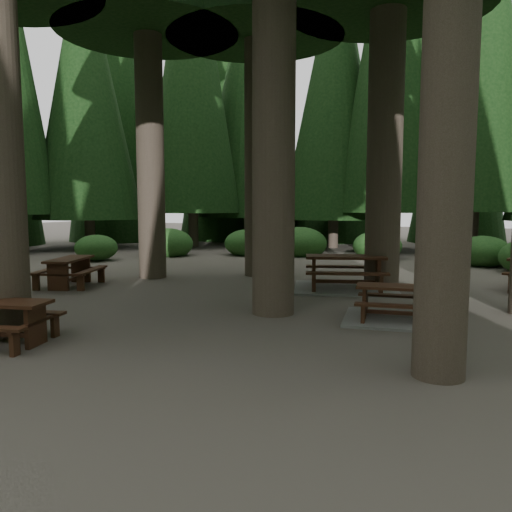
% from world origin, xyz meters
% --- Properties ---
extents(ground, '(80.00, 80.00, 0.00)m').
position_xyz_m(ground, '(0.00, 0.00, 0.00)').
color(ground, '#4F4A40').
rests_on(ground, ground).
extents(picnic_table_a, '(2.15, 1.84, 0.67)m').
position_xyz_m(picnic_table_a, '(3.21, 0.43, 0.21)').
color(picnic_table_a, gray).
rests_on(picnic_table_a, ground).
extents(picnic_table_b, '(1.87, 2.09, 0.76)m').
position_xyz_m(picnic_table_b, '(-5.36, 1.32, 0.50)').
color(picnic_table_b, '#361710').
rests_on(picnic_table_b, ground).
extents(picnic_table_c, '(3.05, 2.74, 0.87)m').
position_xyz_m(picnic_table_c, '(1.58, 3.53, 0.31)').
color(picnic_table_c, gray).
rests_on(picnic_table_c, ground).
extents(shrub_ring, '(23.86, 24.64, 1.49)m').
position_xyz_m(shrub_ring, '(0.70, 0.75, 0.40)').
color(shrub_ring, '#20531C').
rests_on(shrub_ring, ground).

